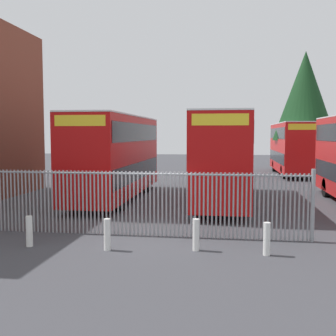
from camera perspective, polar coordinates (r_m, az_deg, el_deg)
name	(u,v)px	position (r m, az deg, el deg)	size (l,w,h in m)	color
ground_plane	(179,200)	(22.10, 1.50, -4.35)	(100.00, 100.00, 0.00)	#3D3D42
palisade_fence	(108,201)	(14.45, -8.20, -4.44)	(13.65, 0.14, 2.35)	gray
double_decker_bus_near_gate	(222,155)	(21.13, 7.40, 1.81)	(2.54, 10.81, 4.42)	#B70C0C
double_decker_bus_behind_fence_right	(116,154)	(22.24, -7.12, 1.95)	(2.54, 10.81, 4.42)	#B70C0C
double_decker_bus_far_back	(292,146)	(37.13, 16.58, 2.85)	(2.54, 10.81, 4.42)	red
bollard_near_left	(29,231)	(13.61, -18.48, -8.22)	(0.20, 0.20, 0.95)	silver
bollard_center_front	(107,235)	(12.64, -8.34, -9.01)	(0.20, 0.20, 0.95)	silver
bollard_near_right	(196,235)	(12.51, 3.86, -9.12)	(0.20, 0.20, 0.95)	silver
bollard_far_right	(267,239)	(12.33, 13.38, -9.44)	(0.20, 0.20, 0.95)	silver
tree_tall_back	(305,96)	(37.86, 18.24, 9.35)	(5.29, 5.29, 10.51)	#4C3823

